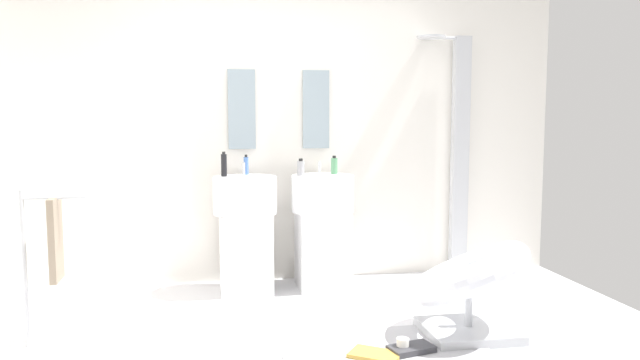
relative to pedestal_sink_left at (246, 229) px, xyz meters
name	(u,v)px	position (x,y,z in m)	size (l,w,h in m)	color
ground_plane	(312,351)	(0.31, -1.28, -0.52)	(4.80, 3.60, 0.04)	silver
rear_partition	(278,125)	(0.31, 0.37, 0.80)	(4.80, 0.10, 2.60)	silver
pedestal_sink_left	(246,229)	(0.00, 0.00, 0.00)	(0.50, 0.50, 1.01)	white
pedestal_sink_right	(323,226)	(0.61, 0.00, 0.00)	(0.50, 0.50, 1.01)	white
vanity_mirror_left	(242,109)	(0.00, 0.30, 0.93)	(0.22, 0.03, 0.64)	#8C9EA8
vanity_mirror_right	(316,109)	(0.61, 0.30, 0.93)	(0.22, 0.03, 0.64)	#8C9EA8
shower_column	(458,150)	(1.86, 0.25, 0.58)	(0.49, 0.24, 2.05)	#B7BABF
lounge_chair	(469,281)	(1.31, -1.25, -0.15)	(1.09, 1.09, 0.65)	#B7BABF
towel_rack	(51,243)	(-1.21, -0.96, 0.13)	(0.37, 0.22, 0.95)	#B7BABF
area_rug	(385,350)	(0.72, -1.40, -0.49)	(1.22, 0.74, 0.01)	#B2B2B7
magazine_ochre	(375,355)	(0.63, -1.50, -0.48)	(0.28, 0.18, 0.02)	gold
magazine_charcoal	(411,349)	(0.86, -1.47, -0.47)	(0.26, 0.15, 0.04)	#38383D
coffee_mug	(403,345)	(0.81, -1.46, -0.45)	(0.07, 0.07, 0.08)	white
soap_bottle_black	(224,165)	(-0.16, 0.06, 0.50)	(0.04, 0.04, 0.19)	black
soap_bottle_green	(334,166)	(0.73, 0.08, 0.48)	(0.05, 0.05, 0.15)	#59996B
soap_bottle_blue	(246,165)	(0.02, 0.17, 0.48)	(0.04, 0.04, 0.16)	#4C72B7
soap_bottle_grey	(301,168)	(0.44, 0.00, 0.47)	(0.06, 0.06, 0.14)	#99999E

